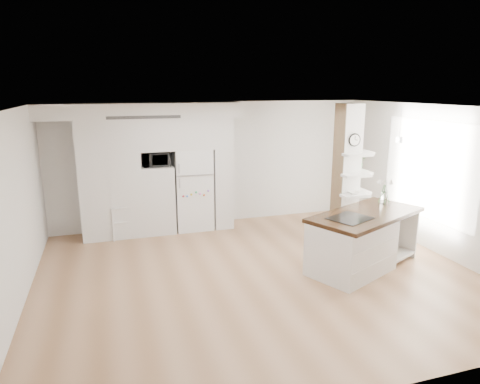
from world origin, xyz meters
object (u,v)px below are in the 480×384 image
Objects in this scene: bookshelf at (127,223)px; floor_plant_a at (396,234)px; kitchen_island at (356,242)px; refrigerator at (193,189)px.

floor_plant_a is (4.94, -2.05, -0.06)m from bookshelf.
kitchen_island is at bearing -47.66° from bookshelf.
bookshelf is at bearing 117.08° from kitchen_island.
refrigerator is at bearing -2.09° from bookshelf.
refrigerator reaches higher than bookshelf.
refrigerator is 1.54m from bookshelf.
floor_plant_a is at bearing -31.86° from bookshelf.
floor_plant_a is (3.52, -2.23, -0.63)m from refrigerator.
refrigerator is 0.75× the size of kitchen_island.
kitchen_island is 4.84× the size of floor_plant_a.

